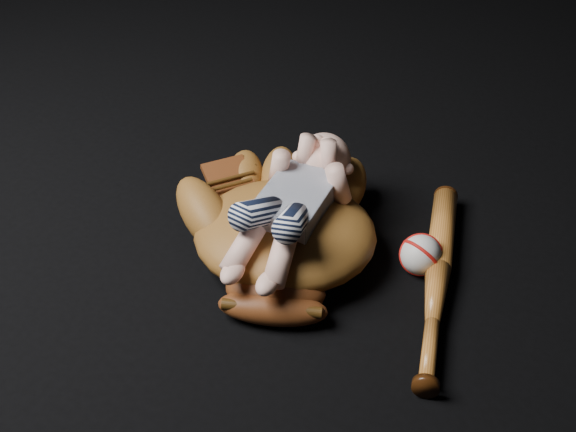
# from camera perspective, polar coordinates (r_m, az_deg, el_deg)

# --- Properties ---
(baseball_glove) EXTENTS (0.53, 0.56, 0.14)m
(baseball_glove) POSITION_cam_1_polar(r_m,az_deg,el_deg) (1.25, -0.24, -0.83)
(baseball_glove) COLOR brown
(baseball_glove) RESTS_ON ground
(newborn_baby) EXTENTS (0.20, 0.39, 0.15)m
(newborn_baby) POSITION_cam_1_polar(r_m,az_deg,el_deg) (1.21, 0.04, 0.97)
(newborn_baby) COLOR #F7B69F
(newborn_baby) RESTS_ON baseball_glove
(baseball_bat) EXTENTS (0.16, 0.48, 0.04)m
(baseball_bat) POSITION_cam_1_polar(r_m,az_deg,el_deg) (1.25, 11.69, -4.92)
(baseball_bat) COLOR #B46423
(baseball_bat) RESTS_ON ground
(baseball) EXTENTS (0.07, 0.07, 0.07)m
(baseball) POSITION_cam_1_polar(r_m,az_deg,el_deg) (1.27, 10.45, -3.02)
(baseball) COLOR silver
(baseball) RESTS_ON ground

